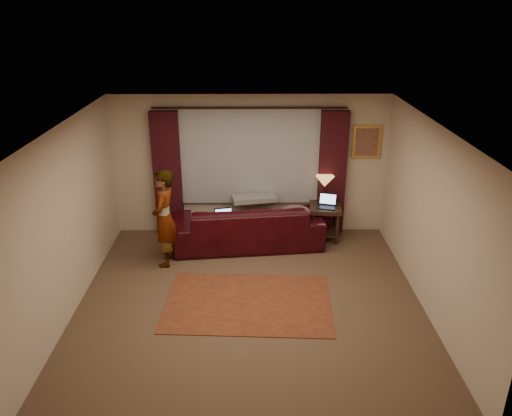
% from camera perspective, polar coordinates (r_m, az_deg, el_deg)
% --- Properties ---
extents(floor, '(5.00, 5.00, 0.01)m').
position_cam_1_polar(floor, '(7.46, -0.69, -10.74)').
color(floor, brown).
rests_on(floor, ground).
extents(ceiling, '(5.00, 5.00, 0.02)m').
position_cam_1_polar(ceiling, '(6.41, -0.80, 9.11)').
color(ceiling, silver).
rests_on(ceiling, ground).
extents(wall_back, '(5.00, 0.02, 2.60)m').
position_cam_1_polar(wall_back, '(9.17, -0.71, 4.86)').
color(wall_back, beige).
rests_on(wall_back, ground).
extents(wall_front, '(5.00, 0.02, 2.60)m').
position_cam_1_polar(wall_front, '(4.66, -0.82, -14.27)').
color(wall_front, beige).
rests_on(wall_front, ground).
extents(wall_left, '(0.02, 5.00, 2.60)m').
position_cam_1_polar(wall_left, '(7.28, -20.83, -1.53)').
color(wall_left, beige).
rests_on(wall_left, ground).
extents(wall_right, '(0.02, 5.00, 2.60)m').
position_cam_1_polar(wall_right, '(7.26, 19.40, -1.39)').
color(wall_right, beige).
rests_on(wall_right, ground).
extents(sheer_curtain, '(2.50, 0.05, 1.80)m').
position_cam_1_polar(sheer_curtain, '(9.05, -0.71, 5.95)').
color(sheer_curtain, '#96969D').
rests_on(sheer_curtain, wall_back).
extents(drape_left, '(0.50, 0.14, 2.30)m').
position_cam_1_polar(drape_left, '(9.23, -10.08, 3.84)').
color(drape_left, black).
rests_on(drape_left, floor).
extents(drape_right, '(0.50, 0.14, 2.30)m').
position_cam_1_polar(drape_right, '(9.22, 8.68, 3.92)').
color(drape_right, black).
rests_on(drape_right, floor).
extents(curtain_rod, '(0.04, 0.04, 3.40)m').
position_cam_1_polar(curtain_rod, '(8.79, -0.74, 11.36)').
color(curtain_rod, black).
rests_on(curtain_rod, wall_back).
extents(picture_frame, '(0.50, 0.04, 0.60)m').
position_cam_1_polar(picture_frame, '(9.24, 12.52, 7.39)').
color(picture_frame, gold).
rests_on(picture_frame, wall_back).
extents(sofa, '(2.73, 1.40, 1.06)m').
position_cam_1_polar(sofa, '(8.87, -0.91, -1.09)').
color(sofa, black).
rests_on(sofa, floor).
extents(throw_blanket, '(0.84, 0.47, 0.09)m').
position_cam_1_polar(throw_blanket, '(8.95, -0.20, 2.77)').
color(throw_blanket, gray).
rests_on(throw_blanket, sofa).
extents(clothing_pile, '(0.61, 0.53, 0.22)m').
position_cam_1_polar(clothing_pile, '(8.84, 4.58, -0.49)').
color(clothing_pile, brown).
rests_on(clothing_pile, sofa).
extents(laptop_sofa, '(0.38, 0.40, 0.23)m').
position_cam_1_polar(laptop_sofa, '(8.61, -3.61, -1.06)').
color(laptop_sofa, black).
rests_on(laptop_sofa, sofa).
extents(area_rug, '(2.49, 1.73, 0.01)m').
position_cam_1_polar(area_rug, '(7.44, -0.91, -10.75)').
color(area_rug, brown).
rests_on(area_rug, floor).
extents(end_table, '(0.63, 0.63, 0.66)m').
position_cam_1_polar(end_table, '(9.25, 7.85, -1.63)').
color(end_table, black).
rests_on(end_table, floor).
extents(tiffany_lamp, '(0.40, 0.40, 0.53)m').
position_cam_1_polar(tiffany_lamp, '(9.12, 7.81, 2.05)').
color(tiffany_lamp, '#A57B36').
rests_on(tiffany_lamp, end_table).
extents(laptop_table, '(0.40, 0.42, 0.23)m').
position_cam_1_polar(laptop_table, '(9.01, 8.11, 0.75)').
color(laptop_table, black).
rests_on(laptop_table, end_table).
extents(person, '(0.53, 0.53, 1.65)m').
position_cam_1_polar(person, '(8.24, -10.42, -1.16)').
color(person, gray).
rests_on(person, floor).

